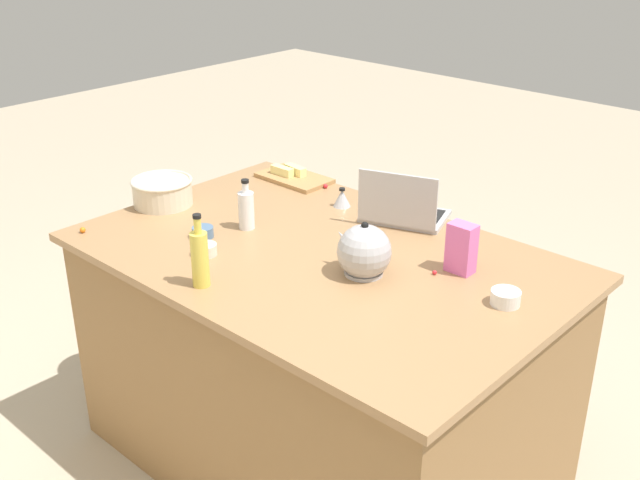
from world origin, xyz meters
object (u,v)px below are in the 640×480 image
kitchen_timer (342,198)px  candy_bag (461,248)px  bottle_oil (200,257)px  ramekin_small (206,250)px  laptop (403,210)px  butter_stick_left (295,170)px  ramekin_medium (203,232)px  kettle (364,252)px  mixing_bowl_large (162,191)px  butter_stick_right (282,171)px  ramekin_wide (506,298)px  cutting_board (294,178)px  bottle_vinegar (246,209)px

kitchen_timer → candy_bag: 0.69m
bottle_oil → kitchen_timer: bottle_oil is taller
ramekin_small → laptop: bearing=-115.1°
butter_stick_left → ramekin_medium: size_ratio=1.41×
laptop → kettle: size_ratio=1.72×
mixing_bowl_large → ramekin_small: mixing_bowl_large is taller
butter_stick_right → ramekin_wide: bearing=165.9°
kettle → ramekin_medium: kettle is taller
ramekin_small → cutting_board: bearing=-68.1°
mixing_bowl_large → ramekin_small: 0.52m
bottle_oil → ramekin_medium: (0.29, -0.24, -0.08)m
bottle_vinegar → butter_stick_left: (0.25, -0.51, -0.04)m
laptop → ramekin_wide: bearing=154.3°
ramekin_medium → kitchen_timer: size_ratio=1.01×
bottle_oil → butter_stick_left: bottle_oil is taller
candy_bag → kitchen_timer: bearing=-14.0°
ramekin_small → ramekin_medium: size_ratio=1.02×
laptop → cutting_board: laptop is taller
bottle_vinegar → bottle_oil: bottle_oil is taller
ramekin_small → ramekin_medium: bearing=-35.8°
ramekin_wide → kitchen_timer: kitchen_timer is taller
bottle_vinegar → bottle_oil: 0.47m
butter_stick_left → candy_bag: bearing=165.0°
butter_stick_right → ramekin_small: 0.80m
kettle → cutting_board: 0.93m
bottle_oil → kitchen_timer: 0.82m
ramekin_wide → laptop: bearing=-25.7°
kettle → kitchen_timer: (0.44, -0.39, -0.04)m
mixing_bowl_large → kettle: kettle is taller
ramekin_wide → kitchen_timer: size_ratio=1.19×
butter_stick_left → butter_stick_right: same height
mixing_bowl_large → ramekin_wide: size_ratio=2.67×
cutting_board → ramekin_medium: (-0.17, 0.65, 0.01)m
laptop → ramekin_small: 0.77m
butter_stick_left → bottle_vinegar: bearing=115.9°
butter_stick_right → candy_bag: size_ratio=0.65×
ramekin_small → ramekin_medium: (0.12, -0.09, -0.00)m
laptop → kettle: laptop is taller
cutting_board → butter_stick_right: size_ratio=2.91×
kettle → ramekin_medium: (0.62, 0.17, -0.06)m
butter_stick_right → bottle_vinegar: bearing=121.2°
kettle → butter_stick_right: 0.96m
bottle_oil → mixing_bowl_large: bearing=-27.4°
bottle_oil → butter_stick_left: bearing=-62.5°
mixing_bowl_large → ramekin_small: bearing=159.2°
bottle_oil → candy_bag: size_ratio=1.45×
bottle_oil → ramekin_small: bottle_oil is taller
ramekin_wide → candy_bag: 0.25m
kettle → kitchen_timer: bearing=-42.0°
bottle_oil → cutting_board: bearing=-62.7°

